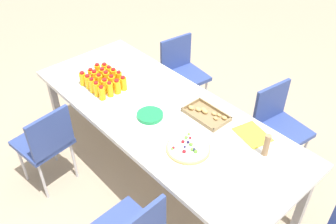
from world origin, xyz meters
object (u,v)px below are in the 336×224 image
at_px(juice_bottle_8, 105,86).
at_px(juice_bottle_2, 92,86).
at_px(juice_bottle_6, 95,78).
at_px(plate_stack, 150,115).
at_px(juice_bottle_7, 100,82).
at_px(juice_bottle_1, 88,82).
at_px(chair_near_left, 46,141).
at_px(juice_bottle_10, 98,71).
at_px(napkin_stack, 129,62).
at_px(juice_bottle_14, 117,87).
at_px(juice_bottle_4, 102,93).
at_px(juice_bottle_17, 114,76).
at_px(juice_bottle_5, 91,76).
at_px(juice_bottle_15, 105,70).
at_px(cardboard_tube, 266,145).
at_px(juice_bottle_13, 112,83).
at_px(juice_bottle_11, 103,75).
at_px(fruit_pizza, 188,148).
at_px(snack_tray, 206,114).
at_px(chair_far_left, 182,70).
at_px(party_table, 162,116).
at_px(juice_bottle_12, 107,79).
at_px(juice_bottle_18, 119,79).
at_px(juice_bottle_3, 97,89).
at_px(juice_bottle_16, 110,73).
at_px(juice_bottle_19, 123,83).
at_px(paper_folder, 253,134).
at_px(juice_bottle_0, 83,79).
at_px(juice_bottle_9, 110,89).

bearing_deg(juice_bottle_8, juice_bottle_2, -132.75).
bearing_deg(juice_bottle_6, plate_stack, 6.08).
bearing_deg(juice_bottle_7, juice_bottle_6, 179.82).
height_order(juice_bottle_1, juice_bottle_6, juice_bottle_6).
xyz_separation_m(chair_near_left, juice_bottle_10, (-0.21, 0.69, 0.29)).
bearing_deg(napkin_stack, juice_bottle_14, -48.09).
bearing_deg(juice_bottle_7, juice_bottle_4, -27.07).
bearing_deg(juice_bottle_17, juice_bottle_5, -136.75).
bearing_deg(juice_bottle_15, cardboard_tube, 9.03).
distance_m(juice_bottle_2, juice_bottle_13, 0.17).
distance_m(juice_bottle_11, juice_bottle_14, 0.23).
height_order(juice_bottle_10, fruit_pizza, juice_bottle_10).
relative_size(juice_bottle_7, juice_bottle_17, 1.01).
relative_size(juice_bottle_17, cardboard_tube, 0.82).
bearing_deg(napkin_stack, juice_bottle_2, -70.43).
bearing_deg(juice_bottle_6, napkin_stack, 104.10).
bearing_deg(snack_tray, chair_far_left, 146.48).
relative_size(party_table, fruit_pizza, 7.72).
bearing_deg(juice_bottle_5, juice_bottle_15, 89.02).
distance_m(juice_bottle_6, juice_bottle_12, 0.10).
xyz_separation_m(chair_near_left, juice_bottle_17, (-0.05, 0.75, 0.29)).
bearing_deg(plate_stack, juice_bottle_18, 171.05).
bearing_deg(juice_bottle_17, chair_far_left, 90.57).
relative_size(juice_bottle_5, juice_bottle_13, 0.96).
xyz_separation_m(juice_bottle_3, cardboard_tube, (1.39, 0.49, 0.02)).
xyz_separation_m(party_table, juice_bottle_7, (-0.61, -0.19, 0.12)).
distance_m(juice_bottle_16, juice_bottle_19, 0.22).
distance_m(chair_far_left, paper_folder, 1.40).
distance_m(chair_far_left, juice_bottle_5, 1.05).
height_order(chair_near_left, juice_bottle_13, juice_bottle_13).
bearing_deg(juice_bottle_7, juice_bottle_0, -152.74).
height_order(chair_far_left, juice_bottle_18, juice_bottle_18).
height_order(chair_near_left, juice_bottle_5, juice_bottle_5).
distance_m(juice_bottle_8, juice_bottle_19, 0.16).
distance_m(juice_bottle_1, fruit_pizza, 1.15).
relative_size(juice_bottle_2, plate_stack, 0.66).
xyz_separation_m(juice_bottle_7, juice_bottle_8, (0.08, 0.00, -0.01)).
bearing_deg(fruit_pizza, juice_bottle_6, -178.01).
distance_m(juice_bottle_19, snack_tray, 0.79).
bearing_deg(juice_bottle_9, juice_bottle_19, 91.33).
distance_m(juice_bottle_12, paper_folder, 1.35).
height_order(juice_bottle_3, fruit_pizza, juice_bottle_3).
bearing_deg(juice_bottle_10, juice_bottle_8, -18.39).
xyz_separation_m(juice_bottle_14, plate_stack, (0.44, -0.00, -0.05)).
distance_m(chair_far_left, juice_bottle_6, 1.05).
bearing_deg(juice_bottle_8, napkin_stack, 120.37).
distance_m(juice_bottle_11, juice_bottle_17, 0.10).
bearing_deg(juice_bottle_0, juice_bottle_6, 44.73).
height_order(juice_bottle_19, fruit_pizza, juice_bottle_19).
bearing_deg(juice_bottle_11, juice_bottle_14, -1.36).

